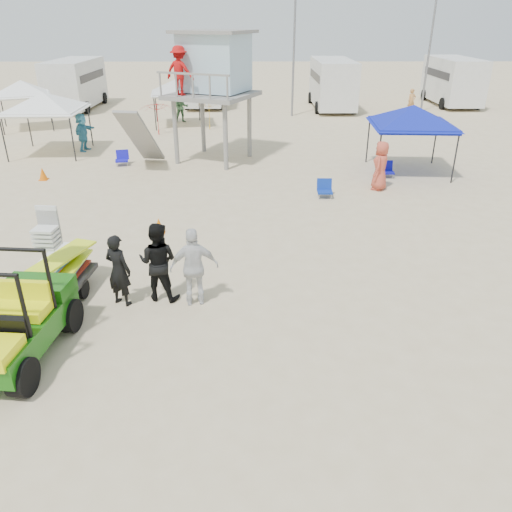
{
  "coord_description": "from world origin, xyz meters",
  "views": [
    {
      "loc": [
        0.45,
        -6.7,
        5.99
      ],
      "look_at": [
        0.5,
        3.0,
        1.3
      ],
      "focal_mm": 35.0,
      "sensor_mm": 36.0,
      "label": 1
    }
  ],
  "objects_px": {
    "utility_cart": "(9,316)",
    "lifeguard_tower": "(209,68)",
    "surf_trailer": "(56,266)",
    "canopy_blue": "(414,109)",
    "man_left": "(118,270)"
  },
  "relations": [
    {
      "from": "utility_cart",
      "to": "lifeguard_tower",
      "type": "relative_size",
      "value": 0.53
    },
    {
      "from": "surf_trailer",
      "to": "lifeguard_tower",
      "type": "height_order",
      "value": "lifeguard_tower"
    },
    {
      "from": "utility_cart",
      "to": "surf_trailer",
      "type": "distance_m",
      "value": 2.34
    },
    {
      "from": "canopy_blue",
      "to": "surf_trailer",
      "type": "bearing_deg",
      "value": -136.7
    },
    {
      "from": "man_left",
      "to": "lifeguard_tower",
      "type": "relative_size",
      "value": 0.32
    },
    {
      "from": "lifeguard_tower",
      "to": "canopy_blue",
      "type": "bearing_deg",
      "value": -14.28
    },
    {
      "from": "man_left",
      "to": "lifeguard_tower",
      "type": "height_order",
      "value": "lifeguard_tower"
    },
    {
      "from": "canopy_blue",
      "to": "man_left",
      "type": "bearing_deg",
      "value": -131.65
    },
    {
      "from": "man_left",
      "to": "utility_cart",
      "type": "bearing_deg",
      "value": 77.89
    },
    {
      "from": "man_left",
      "to": "lifeguard_tower",
      "type": "xyz_separation_m",
      "value": [
        1.14,
        12.8,
        3.11
      ]
    },
    {
      "from": "canopy_blue",
      "to": "lifeguard_tower",
      "type": "bearing_deg",
      "value": 165.72
    },
    {
      "from": "lifeguard_tower",
      "to": "canopy_blue",
      "type": "relative_size",
      "value": 1.62
    },
    {
      "from": "utility_cart",
      "to": "man_left",
      "type": "height_order",
      "value": "utility_cart"
    },
    {
      "from": "man_left",
      "to": "canopy_blue",
      "type": "height_order",
      "value": "canopy_blue"
    },
    {
      "from": "lifeguard_tower",
      "to": "canopy_blue",
      "type": "xyz_separation_m",
      "value": [
        8.35,
        -2.13,
        -1.36
      ]
    }
  ]
}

